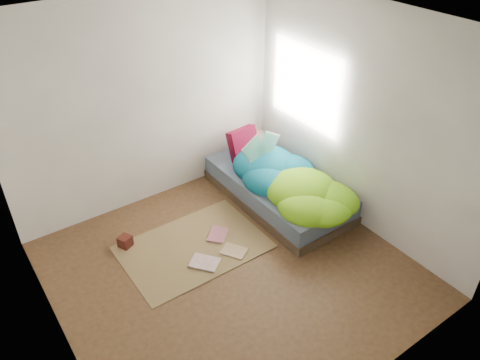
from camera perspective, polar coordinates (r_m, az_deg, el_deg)
name	(u,v)px	position (r m, az deg, el deg)	size (l,w,h in m)	color
ground	(231,270)	(5.17, -1.05, -10.92)	(3.50, 3.50, 0.00)	#452C1A
room_walls	(230,138)	(4.19, -1.19, 5.14)	(3.54, 3.54, 2.62)	beige
bed	(278,189)	(6.07, 4.59, -1.10)	(1.00, 2.00, 0.34)	#3A2F1F
duvet	(290,175)	(5.74, 6.13, 0.66)	(0.96, 1.84, 0.34)	navy
rug	(194,247)	(5.45, -5.67, -8.14)	(1.60, 1.10, 0.01)	brown
pillow_floral	(254,143)	(6.61, 1.69, 4.52)	(0.51, 0.32, 0.11)	beige
pillow_magenta	(243,144)	(6.28, 0.42, 4.45)	(0.42, 0.13, 0.42)	#460417
open_book	(262,140)	(5.82, 2.67, 4.91)	(0.47, 0.10, 0.29)	#2D8A3D
wooden_box	(125,241)	(5.55, -13.82, -7.29)	(0.13, 0.13, 0.13)	#3B130D
floor_book_a	(201,270)	(5.15, -4.77, -10.85)	(0.23, 0.31, 0.02)	silver
floor_book_b	(209,233)	(5.59, -3.78, -6.51)	(0.21, 0.28, 0.03)	#AF6579
floor_book_c	(231,257)	(5.28, -1.17, -9.35)	(0.20, 0.27, 0.02)	tan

